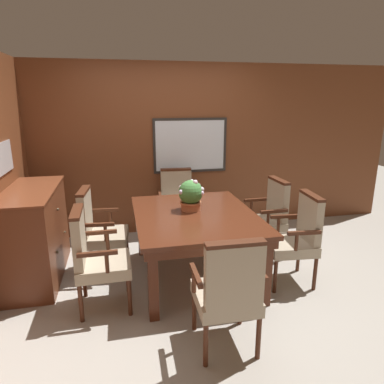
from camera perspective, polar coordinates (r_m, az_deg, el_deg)
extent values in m
plane|color=#A39E93|center=(3.88, -0.10, -14.88)|extent=(14.00, 14.00, 0.00)
cube|color=brown|center=(5.04, -4.14, 6.98)|extent=(7.20, 0.06, 2.45)
cube|color=white|center=(5.05, -0.29, 7.76)|extent=(1.02, 0.01, 0.72)
cube|color=#282623|center=(5.01, -0.28, 12.05)|extent=(1.09, 0.02, 0.04)
cube|color=#282623|center=(5.11, -0.27, 3.54)|extent=(1.09, 0.02, 0.03)
cube|color=#282623|center=(4.96, -6.29, 7.53)|extent=(0.04, 0.02, 0.72)
cube|color=#282623|center=(5.18, 5.49, 7.88)|extent=(0.03, 0.02, 0.72)
cube|color=#4C2314|center=(3.18, -6.50, -15.04)|extent=(0.09, 0.09, 0.71)
cube|color=#4C2314|center=(3.43, 12.21, -12.85)|extent=(0.09, 0.09, 0.71)
cube|color=#4C2314|center=(4.42, -8.41, -6.05)|extent=(0.09, 0.09, 0.71)
cube|color=#4C2314|center=(4.61, 5.14, -5.04)|extent=(0.09, 0.09, 0.71)
cube|color=#4C2314|center=(3.74, 0.49, -4.88)|extent=(1.23, 1.53, 0.09)
cube|color=#4C2314|center=(3.72, 0.50, -3.90)|extent=(1.29, 1.59, 0.04)
cylinder|color=#472314|center=(3.34, -10.34, -16.86)|extent=(0.04, 0.04, 0.37)
cylinder|color=#472314|center=(3.70, -10.67, -13.49)|extent=(0.04, 0.04, 0.37)
cylinder|color=#472314|center=(3.36, -18.03, -17.21)|extent=(0.04, 0.04, 0.37)
cylinder|color=#472314|center=(3.72, -17.51, -13.82)|extent=(0.04, 0.04, 0.37)
cube|color=tan|center=(3.41, -14.41, -11.80)|extent=(0.49, 0.48, 0.11)
cube|color=tan|center=(3.30, -18.34, -7.38)|extent=(0.08, 0.44, 0.48)
cube|color=#472314|center=(3.22, -18.72, -3.16)|extent=(0.09, 0.44, 0.03)
cylinder|color=#472314|center=(3.12, -13.99, -11.37)|extent=(0.04, 0.04, 0.19)
cube|color=#472314|center=(3.09, -15.49, -9.88)|extent=(0.34, 0.04, 0.04)
cylinder|color=#472314|center=(3.57, -13.90, -7.87)|extent=(0.04, 0.04, 0.19)
cube|color=#472314|center=(3.54, -15.19, -6.53)|extent=(0.34, 0.04, 0.04)
cylinder|color=#472314|center=(4.60, 7.77, -7.40)|extent=(0.04, 0.04, 0.37)
cylinder|color=#472314|center=(4.25, 9.82, -9.47)|extent=(0.04, 0.04, 0.37)
cylinder|color=#472314|center=(4.77, 12.63, -6.81)|extent=(0.04, 0.04, 0.37)
cylinder|color=#472314|center=(4.43, 15.00, -8.72)|extent=(0.04, 0.04, 0.37)
cube|color=tan|center=(4.42, 11.47, -5.20)|extent=(0.50, 0.49, 0.11)
cube|color=tan|center=(4.42, 14.09, -1.33)|extent=(0.09, 0.44, 0.48)
cube|color=#472314|center=(4.35, 14.31, 1.90)|extent=(0.10, 0.44, 0.03)
cylinder|color=#472314|center=(4.57, 9.85, -2.47)|extent=(0.04, 0.04, 0.19)
cube|color=#472314|center=(4.57, 10.75, -1.28)|extent=(0.34, 0.04, 0.04)
cylinder|color=#472314|center=(4.15, 12.55, -4.47)|extent=(0.04, 0.04, 0.19)
cube|color=#472314|center=(4.15, 13.54, -3.15)|extent=(0.34, 0.04, 0.04)
cylinder|color=#472314|center=(3.95, -11.15, -11.59)|extent=(0.04, 0.04, 0.37)
cylinder|color=#472314|center=(4.32, -10.78, -9.11)|extent=(0.04, 0.04, 0.37)
cylinder|color=#472314|center=(4.01, -17.43, -11.61)|extent=(0.04, 0.04, 0.37)
cylinder|color=#472314|center=(4.37, -16.48, -9.18)|extent=(0.04, 0.04, 0.37)
cube|color=tan|center=(4.06, -14.18, -7.27)|extent=(0.53, 0.52, 0.11)
cube|color=tan|center=(3.99, -17.39, -3.37)|extent=(0.12, 0.44, 0.48)
cube|color=#472314|center=(3.92, -17.68, 0.17)|extent=(0.13, 0.44, 0.03)
cylinder|color=#472314|center=(3.77, -14.22, -6.60)|extent=(0.04, 0.04, 0.19)
cube|color=#472314|center=(3.75, -15.43, -5.29)|extent=(0.35, 0.07, 0.04)
cylinder|color=#472314|center=(4.23, -13.42, -4.13)|extent=(0.04, 0.04, 0.19)
cube|color=#472314|center=(4.21, -14.50, -2.95)|extent=(0.35, 0.07, 0.04)
cylinder|color=#472314|center=(4.07, 11.66, -10.75)|extent=(0.04, 0.04, 0.37)
cylinder|color=#472314|center=(3.73, 13.70, -13.47)|extent=(0.04, 0.04, 0.37)
cylinder|color=#472314|center=(4.22, 17.30, -10.17)|extent=(0.04, 0.04, 0.37)
cylinder|color=#472314|center=(3.89, 19.81, -12.69)|extent=(0.04, 0.04, 0.37)
cube|color=tan|center=(3.87, 15.88, -8.54)|extent=(0.53, 0.52, 0.11)
cube|color=tan|center=(3.85, 19.03, -4.22)|extent=(0.12, 0.44, 0.48)
cube|color=#472314|center=(3.77, 19.37, -0.55)|extent=(0.13, 0.44, 0.03)
cylinder|color=#472314|center=(4.01, 14.21, -5.27)|extent=(0.04, 0.04, 0.19)
cube|color=#472314|center=(4.01, 15.28, -3.94)|extent=(0.35, 0.07, 0.04)
cylinder|color=#472314|center=(3.59, 17.01, -7.96)|extent=(0.04, 0.04, 0.19)
cube|color=#472314|center=(3.59, 18.21, -6.48)|extent=(0.35, 0.07, 0.04)
cylinder|color=#472314|center=(3.22, 8.03, -18.19)|extent=(0.04, 0.04, 0.37)
cylinder|color=#472314|center=(3.12, 0.40, -19.17)|extent=(0.04, 0.04, 0.37)
cylinder|color=#472314|center=(2.89, 11.01, -22.71)|extent=(0.04, 0.04, 0.37)
cylinder|color=#472314|center=(2.79, 2.31, -24.09)|extent=(0.04, 0.04, 0.37)
cube|color=tan|center=(2.86, 5.56, -17.06)|extent=(0.49, 0.50, 0.11)
cube|color=tan|center=(2.54, 7.08, -13.82)|extent=(0.44, 0.09, 0.48)
cube|color=#472314|center=(2.43, 7.28, -8.54)|extent=(0.44, 0.10, 0.03)
cylinder|color=#472314|center=(2.88, 10.25, -13.50)|extent=(0.04, 0.04, 0.19)
cube|color=#472314|center=(2.78, 10.90, -12.51)|extent=(0.04, 0.34, 0.04)
cylinder|color=#472314|center=(2.76, 0.35, -14.66)|extent=(0.04, 0.04, 0.19)
cube|color=#472314|center=(2.65, 0.67, -13.68)|extent=(0.04, 0.34, 0.04)
cylinder|color=#472314|center=(4.69, -4.57, -6.87)|extent=(0.04, 0.04, 0.37)
cylinder|color=#472314|center=(4.73, 0.47, -6.60)|extent=(0.04, 0.04, 0.37)
cylinder|color=#472314|center=(5.09, -4.94, -5.05)|extent=(0.04, 0.04, 0.37)
cylinder|color=#472314|center=(5.13, -0.31, -4.82)|extent=(0.04, 0.04, 0.37)
cube|color=tan|center=(4.82, -2.37, -3.14)|extent=(0.50, 0.52, 0.11)
cube|color=tan|center=(4.94, -2.68, 0.87)|extent=(0.44, 0.11, 0.48)
cube|color=#472314|center=(4.88, -2.72, 3.78)|extent=(0.44, 0.11, 0.03)
cylinder|color=#472314|center=(4.72, -5.31, -1.70)|extent=(0.04, 0.04, 0.19)
cube|color=#472314|center=(4.77, -5.39, -0.37)|extent=(0.06, 0.35, 0.04)
cylinder|color=#472314|center=(4.78, 0.60, -1.44)|extent=(0.04, 0.04, 0.19)
cube|color=#472314|center=(4.82, 0.46, -0.13)|extent=(0.06, 0.35, 0.04)
cylinder|color=#B2603D|center=(3.81, -0.22, -2.31)|extent=(0.22, 0.22, 0.10)
cylinder|color=#B2603D|center=(3.80, -0.22, -1.75)|extent=(0.23, 0.23, 0.02)
sphere|color=#427F3D|center=(3.77, -0.22, -0.04)|extent=(0.27, 0.27, 0.27)
sphere|color=silver|center=(3.73, 0.70, 1.58)|extent=(0.04, 0.04, 0.04)
sphere|color=silver|center=(3.83, 1.01, 1.05)|extent=(0.06, 0.06, 0.06)
sphere|color=silver|center=(3.69, -1.82, -0.01)|extent=(0.05, 0.05, 0.05)
sphere|color=silver|center=(3.73, 1.64, -0.16)|extent=(0.05, 0.05, 0.05)
sphere|color=silver|center=(3.81, -1.84, 0.76)|extent=(0.05, 0.05, 0.05)
sphere|color=silver|center=(3.72, 0.53, 1.59)|extent=(0.06, 0.06, 0.06)
sphere|color=silver|center=(3.74, 1.64, 0.42)|extent=(0.06, 0.06, 0.06)
sphere|color=silver|center=(3.84, 1.27, 0.52)|extent=(0.05, 0.05, 0.05)
sphere|color=silver|center=(3.79, -0.02, 1.85)|extent=(0.04, 0.04, 0.04)
cube|color=brown|center=(4.17, -24.64, -6.54)|extent=(0.50, 1.27, 1.00)
cube|color=brown|center=(4.02, -25.44, 0.24)|extent=(0.52, 1.29, 0.02)
sphere|color=#4C422D|center=(4.03, -21.47, -2.71)|extent=(0.03, 0.03, 0.03)
sphere|color=#4C422D|center=(3.90, -21.53, -9.30)|extent=(0.03, 0.03, 0.03)
sphere|color=#4C422D|center=(4.42, -20.45, -6.27)|extent=(0.03, 0.03, 0.03)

